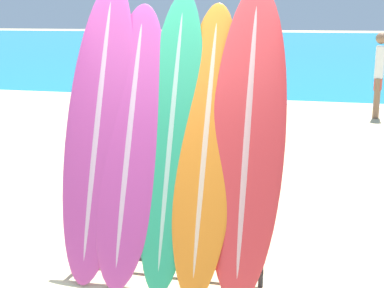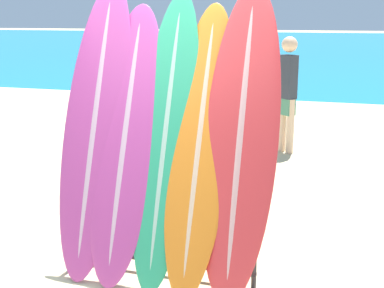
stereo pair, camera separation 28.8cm
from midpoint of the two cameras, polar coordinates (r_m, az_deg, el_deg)
name	(u,v)px [view 1 (the left image)]	position (r m, az deg, el deg)	size (l,w,h in m)	color
ground_plane	(141,285)	(4.43, -7.36, -14.70)	(160.00, 160.00, 0.00)	beige
ocean_water	(311,44)	(42.58, 12.38, 10.37)	(120.00, 60.00, 0.01)	teal
surfboard_rack	(168,220)	(4.35, -4.52, -8.10)	(1.56, 0.04, 0.91)	#28282D
surfboard_slot_0	(98,128)	(4.44, -11.79, 1.63)	(0.57, 0.93, 2.39)	#B23D8E
surfboard_slot_1	(130,142)	(4.32, -8.52, 0.15)	(0.56, 0.92, 2.20)	#B23D8E
surfboard_slot_2	(171,138)	(4.21, -4.19, 0.58)	(0.48, 0.92, 2.29)	#289E70
surfboard_slot_3	(206,147)	(4.13, -0.50, -0.29)	(0.50, 0.97, 2.21)	orange
surfboard_slot_4	(247,140)	(4.05, 3.90, 0.42)	(0.57, 0.87, 2.34)	red
person_near_water	(274,89)	(8.40, 7.74, 5.78)	(0.30, 0.30, 1.79)	beige
person_mid_beach	(109,103)	(7.17, -9.97, 4.37)	(0.25, 0.30, 1.79)	#A87A5B
person_far_left	(379,72)	(11.75, 18.67, 7.30)	(0.24, 0.30, 1.77)	#846047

